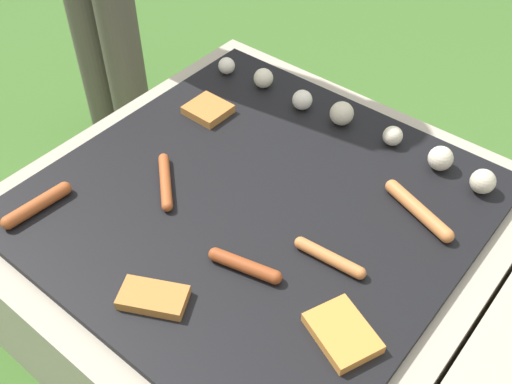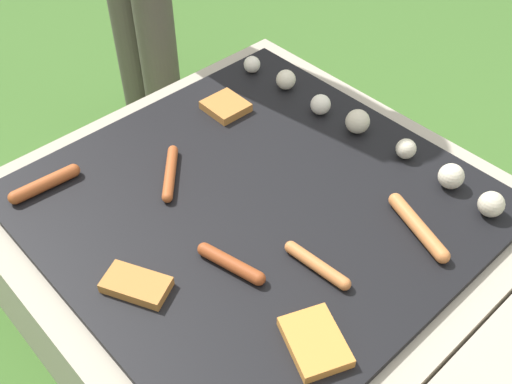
# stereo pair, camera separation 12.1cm
# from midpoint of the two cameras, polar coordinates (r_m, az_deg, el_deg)

# --- Properties ---
(ground_plane) EXTENTS (14.00, 14.00, 0.00)m
(ground_plane) POSITION_cam_midpoint_polar(r_m,az_deg,el_deg) (1.50, 2.34, -10.57)
(ground_plane) COLOR #3D6628
(grill) EXTENTS (0.94, 0.94, 0.36)m
(grill) POSITION_cam_midpoint_polar(r_m,az_deg,el_deg) (1.36, 2.56, -6.24)
(grill) COLOR #A89E8C
(grill) RESTS_ON ground_plane
(sausage_mid_right) EXTENTS (0.14, 0.05, 0.03)m
(sausage_mid_right) POSITION_cam_midpoint_polar(r_m,az_deg,el_deg) (1.09, 0.76, -7.01)
(sausage_mid_right) COLOR #93421E
(sausage_mid_right) RESTS_ON grill
(sausage_mid_left) EXTENTS (0.13, 0.12, 0.02)m
(sausage_mid_left) POSITION_cam_midpoint_polar(r_m,az_deg,el_deg) (1.26, -5.49, 1.69)
(sausage_mid_left) COLOR #A34C23
(sausage_mid_left) RESTS_ON grill
(sausage_back_left) EXTENTS (0.18, 0.08, 0.03)m
(sausage_back_left) POSITION_cam_midpoint_polar(r_m,az_deg,el_deg) (1.21, 17.97, -3.32)
(sausage_back_left) COLOR #C6753D
(sausage_back_left) RESTS_ON grill
(sausage_back_right) EXTENTS (0.04, 0.16, 0.03)m
(sausage_back_right) POSITION_cam_midpoint_polar(r_m,az_deg,el_deg) (1.29, -16.99, 0.63)
(sausage_back_right) COLOR #A34C23
(sausage_back_right) RESTS_ON grill
(sausage_front_center) EXTENTS (0.15, 0.03, 0.02)m
(sausage_front_center) POSITION_cam_midpoint_polar(r_m,az_deg,el_deg) (1.10, 8.98, -7.06)
(sausage_front_center) COLOR #C6753D
(sausage_front_center) RESTS_ON grill
(bread_slice_left) EXTENTS (0.14, 0.13, 0.02)m
(bread_slice_left) POSITION_cam_midpoint_polar(r_m,az_deg,el_deg) (1.01, 9.15, -14.12)
(bread_slice_left) COLOR #D18438
(bread_slice_left) RESTS_ON grill
(bread_slice_right) EXTENTS (0.13, 0.11, 0.02)m
(bread_slice_right) POSITION_cam_midpoint_polar(r_m,az_deg,el_deg) (1.08, -8.18, -8.91)
(bread_slice_right) COLOR #B27033
(bread_slice_right) RESTS_ON grill
(bread_slice_center) EXTENTS (0.10, 0.09, 0.02)m
(bread_slice_center) POSITION_cam_midpoint_polar(r_m,az_deg,el_deg) (1.44, -0.50, 8.07)
(bread_slice_center) COLOR #B27033
(bread_slice_center) RESTS_ON grill
(mushroom_row) EXTENTS (0.74, 0.07, 0.06)m
(mushroom_row) POSITION_cam_midpoint_polar(r_m,az_deg,el_deg) (1.38, 13.25, 5.65)
(mushroom_row) COLOR silver
(mushroom_row) RESTS_ON grill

